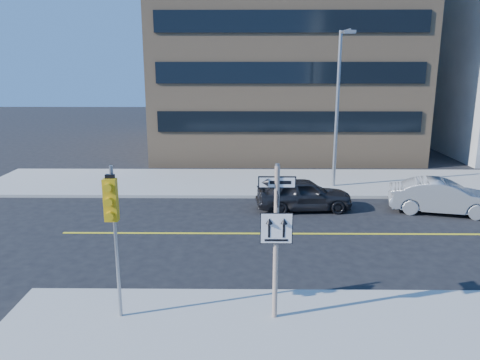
{
  "coord_description": "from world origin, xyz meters",
  "views": [
    {
      "loc": [
        -0.78,
        -13.43,
        6.52
      ],
      "look_at": [
        -0.96,
        4.0,
        2.19
      ],
      "focal_mm": 35.0,
      "sensor_mm": 36.0,
      "label": 1
    }
  ],
  "objects_px": {
    "sign_pole": "(276,234)",
    "parked_car_b": "(442,197)",
    "traffic_signal": "(112,212)",
    "parked_car_a": "(304,194)",
    "streetlight_a": "(338,100)"
  },
  "relations": [
    {
      "from": "sign_pole",
      "to": "parked_car_b",
      "type": "xyz_separation_m",
      "value": [
        8.07,
        9.27,
        -1.68
      ]
    },
    {
      "from": "sign_pole",
      "to": "traffic_signal",
      "type": "distance_m",
      "value": 4.05
    },
    {
      "from": "parked_car_a",
      "to": "parked_car_b",
      "type": "xyz_separation_m",
      "value": [
        6.15,
        -0.41,
        0.01
      ]
    },
    {
      "from": "traffic_signal",
      "to": "parked_car_a",
      "type": "height_order",
      "value": "traffic_signal"
    },
    {
      "from": "traffic_signal",
      "to": "sign_pole",
      "type": "bearing_deg",
      "value": 2.11
    },
    {
      "from": "parked_car_a",
      "to": "parked_car_b",
      "type": "relative_size",
      "value": 0.95
    },
    {
      "from": "traffic_signal",
      "to": "parked_car_b",
      "type": "xyz_separation_m",
      "value": [
        12.07,
        9.42,
        -2.28
      ]
    },
    {
      "from": "parked_car_a",
      "to": "streetlight_a",
      "type": "bearing_deg",
      "value": -34.19
    },
    {
      "from": "streetlight_a",
      "to": "traffic_signal",
      "type": "bearing_deg",
      "value": -120.8
    },
    {
      "from": "traffic_signal",
      "to": "parked_car_b",
      "type": "height_order",
      "value": "traffic_signal"
    },
    {
      "from": "parked_car_a",
      "to": "streetlight_a",
      "type": "relative_size",
      "value": 0.54
    },
    {
      "from": "sign_pole",
      "to": "parked_car_b",
      "type": "height_order",
      "value": "sign_pole"
    },
    {
      "from": "parked_car_b",
      "to": "streetlight_a",
      "type": "xyz_separation_m",
      "value": [
        -4.07,
        4.0,
        4.0
      ]
    },
    {
      "from": "traffic_signal",
      "to": "parked_car_a",
      "type": "xyz_separation_m",
      "value": [
        5.92,
        9.83,
        -2.29
      ]
    },
    {
      "from": "traffic_signal",
      "to": "streetlight_a",
      "type": "bearing_deg",
      "value": 59.2
    }
  ]
}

